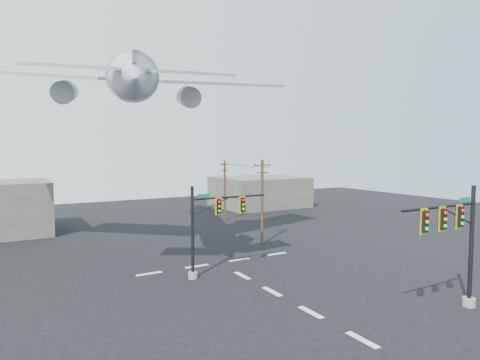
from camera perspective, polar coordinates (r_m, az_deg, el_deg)
ground at (r=25.14m, az=10.02°, el=-18.03°), size 120.00×120.00×0.00m
lane_markings at (r=29.15m, az=3.05°, el=-14.78°), size 14.00×21.20×0.01m
signal_mast_near at (r=26.73m, az=28.46°, el=-7.78°), size 6.76×0.81×7.41m
signal_mast_far at (r=30.47m, az=-4.38°, el=-6.77°), size 6.61×0.76×6.90m
utility_pole_a at (r=40.67m, az=3.17°, el=-2.87°), size 1.70×0.54×8.61m
utility_pole_b at (r=54.25m, az=-2.18°, el=-1.33°), size 1.58×0.74×8.21m
power_lines at (r=47.16m, az=0.11°, el=2.12°), size 4.61×14.00×0.03m
airliner at (r=40.02m, az=-15.56°, el=14.12°), size 30.18×32.25×9.38m
building_right at (r=68.99m, az=2.74°, el=-1.66°), size 14.00×12.00×5.00m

